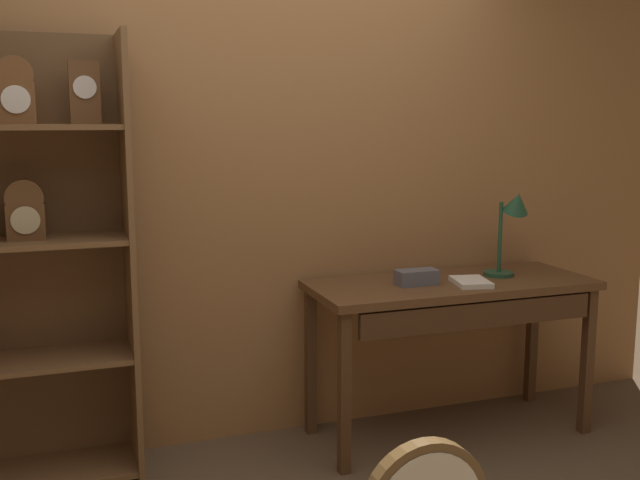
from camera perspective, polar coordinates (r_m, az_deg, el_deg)
back_wood_panel at (r=3.67m, az=-4.92°, el=4.53°), size 4.80×0.05×2.60m
workbench at (r=3.77m, az=10.23°, el=-4.64°), size 1.43×0.57×0.80m
desk_lamp at (r=3.89m, az=14.55°, el=1.49°), size 0.21×0.21×0.45m
toolbox_small at (r=3.65m, az=7.43°, el=-2.86°), size 0.21×0.10×0.07m
open_repair_manual at (r=3.71m, az=11.52°, el=-3.18°), size 0.20×0.25×0.02m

